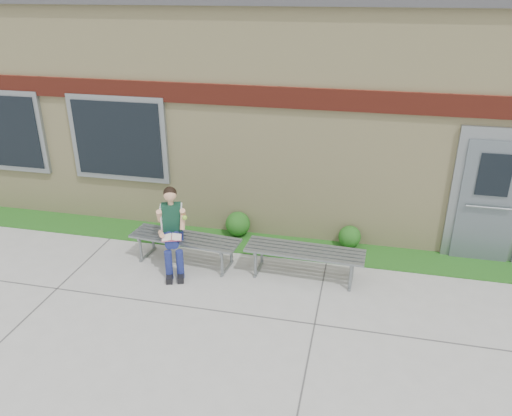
# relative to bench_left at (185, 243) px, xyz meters

# --- Properties ---
(ground) EXTENTS (80.00, 80.00, 0.00)m
(ground) POSITION_rel_bench_left_xyz_m (1.32, -1.71, -0.37)
(ground) COLOR #9E9E99
(ground) RESTS_ON ground
(grass_strip) EXTENTS (16.00, 0.80, 0.02)m
(grass_strip) POSITION_rel_bench_left_xyz_m (1.32, 0.89, -0.36)
(grass_strip) COLOR #1F4C14
(grass_strip) RESTS_ON ground
(school_building) EXTENTS (16.20, 6.22, 4.20)m
(school_building) POSITION_rel_bench_left_xyz_m (1.32, 4.28, 1.73)
(school_building) COLOR beige
(school_building) RESTS_ON ground
(bench_left) EXTENTS (1.89, 0.70, 0.48)m
(bench_left) POSITION_rel_bench_left_xyz_m (0.00, 0.00, 0.00)
(bench_left) COLOR slate
(bench_left) RESTS_ON ground
(bench_right) EXTENTS (1.90, 0.60, 0.49)m
(bench_right) POSITION_rel_bench_left_xyz_m (2.00, -0.00, 0.01)
(bench_right) COLOR slate
(bench_right) RESTS_ON ground
(girl) EXTENTS (0.60, 0.85, 1.38)m
(girl) POSITION_rel_bench_left_xyz_m (-0.13, -0.20, 0.36)
(girl) COLOR navy
(girl) RESTS_ON ground
(shrub_mid) EXTENTS (0.46, 0.46, 0.46)m
(shrub_mid) POSITION_rel_bench_left_xyz_m (0.61, 1.14, -0.12)
(shrub_mid) COLOR #1F4C14
(shrub_mid) RESTS_ON grass_strip
(shrub_east) EXTENTS (0.40, 0.40, 0.40)m
(shrub_east) POSITION_rel_bench_left_xyz_m (2.66, 1.14, -0.15)
(shrub_east) COLOR #1F4C14
(shrub_east) RESTS_ON grass_strip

